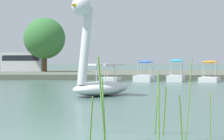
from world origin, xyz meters
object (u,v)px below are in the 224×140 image
object	(u,v)px
pedal_boat_red	(111,76)
pedal_boat_blue	(145,75)
tree_broadleaf_behind_dock	(44,38)
parked_van	(24,61)
pedal_boat_cyan	(176,75)
pedal_boat_orange	(210,76)
swan_boat	(97,71)

from	to	relation	value
pedal_boat_red	pedal_boat_blue	world-z (taller)	pedal_boat_blue
tree_broadleaf_behind_dock	parked_van	bearing A→B (deg)	151.83
tree_broadleaf_behind_dock	parked_van	xyz separation A→B (m)	(-2.53, 1.35, -2.30)
pedal_boat_cyan	pedal_boat_orange	xyz separation A→B (m)	(2.34, -0.18, -0.01)
pedal_boat_blue	swan_boat	bearing A→B (deg)	-100.49
pedal_boat_blue	pedal_boat_orange	xyz separation A→B (m)	(4.53, -0.37, 0.01)
swan_boat	pedal_boat_red	distance (m)	12.20
pedal_boat_red	pedal_boat_blue	bearing A→B (deg)	7.20
swan_boat	tree_broadleaf_behind_dock	bearing A→B (deg)	108.03
pedal_boat_blue	parked_van	xyz separation A→B (m)	(-12.47, 12.31, 1.08)
pedal_boat_red	tree_broadleaf_behind_dock	distance (m)	13.94
pedal_boat_red	pedal_boat_orange	size ratio (longest dim) A/B	0.87
swan_boat	parked_van	world-z (taller)	swan_boat
tree_broadleaf_behind_dock	parked_van	size ratio (longest dim) A/B	1.29
pedal_boat_red	pedal_boat_orange	world-z (taller)	pedal_boat_orange
swan_boat	pedal_boat_blue	xyz separation A→B (m)	(2.31, 12.50, -0.60)
pedal_boat_cyan	parked_van	size ratio (longest dim) A/B	0.50
pedal_boat_cyan	pedal_boat_blue	bearing A→B (deg)	175.07
pedal_boat_cyan	pedal_boat_orange	world-z (taller)	pedal_boat_cyan
pedal_boat_red	tree_broadleaf_behind_dock	size ratio (longest dim) A/B	0.34
swan_boat	pedal_boat_cyan	xyz separation A→B (m)	(4.51, 12.31, -0.58)
pedal_boat_blue	pedal_boat_orange	size ratio (longest dim) A/B	1.09
pedal_boat_blue	pedal_boat_cyan	bearing A→B (deg)	-4.93
tree_broadleaf_behind_dock	pedal_boat_cyan	bearing A→B (deg)	-42.53
pedal_boat_cyan	tree_broadleaf_behind_dock	distance (m)	16.82
pedal_boat_cyan	pedal_boat_orange	distance (m)	2.34
swan_boat	pedal_boat_cyan	distance (m)	13.12
tree_broadleaf_behind_dock	pedal_boat_red	bearing A→B (deg)	-56.50
pedal_boat_blue	parked_van	size ratio (longest dim) A/B	0.56
pedal_boat_blue	pedal_boat_red	bearing A→B (deg)	-172.80
swan_boat	pedal_boat_orange	distance (m)	13.94
pedal_boat_orange	parked_van	distance (m)	21.24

